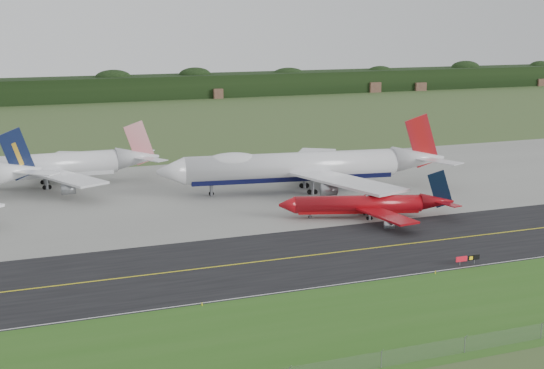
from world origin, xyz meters
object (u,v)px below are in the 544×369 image
at_px(jet_red_737, 368,205).
at_px(taxiway_sign, 468,258).
at_px(jet_ba_747, 302,167).
at_px(jet_star_tail, 44,166).

relative_size(jet_red_737, taxiway_sign, 7.88).
distance_m(jet_ba_747, jet_star_tail, 64.99).
xyz_separation_m(jet_ba_747, jet_red_737, (3.30, -27.83, -3.42)).
xyz_separation_m(jet_red_737, jet_star_tail, (-61.95, 55.81, 2.40)).
bearing_deg(jet_red_737, jet_ba_747, 96.76).
bearing_deg(jet_ba_747, taxiway_sign, -85.83).
height_order(jet_star_tail, taxiway_sign, jet_star_tail).
height_order(jet_ba_747, taxiway_sign, jet_ba_747).
height_order(jet_ba_747, jet_star_tail, jet_ba_747).
distance_m(jet_ba_747, taxiway_sign, 62.57).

